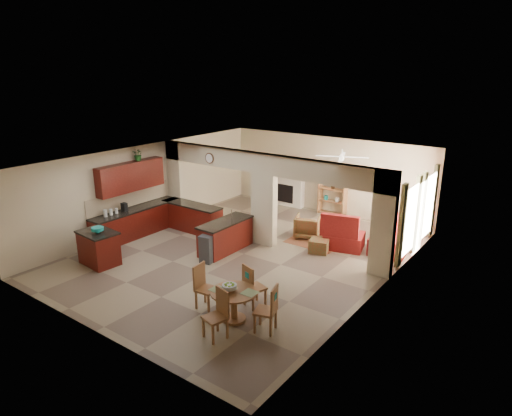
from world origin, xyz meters
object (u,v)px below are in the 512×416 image
Objects in this scene: armchair at (307,227)px; kitchen_island at (99,248)px; dining_table at (234,300)px; sofa at (396,233)px.

kitchen_island is at bearing 34.92° from armchair.
sofa reaches higher than dining_table.
kitchen_island is 6.27m from armchair.
sofa is (6.09, 6.14, -0.09)m from kitchen_island.
kitchen_island is 1.14× the size of dining_table.
armchair is at bearing 105.84° from sofa.
armchair reaches higher than dining_table.
armchair is at bearing 60.16° from kitchen_island.
dining_table is 6.36m from sofa.
kitchen_island is 8.65m from sofa.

